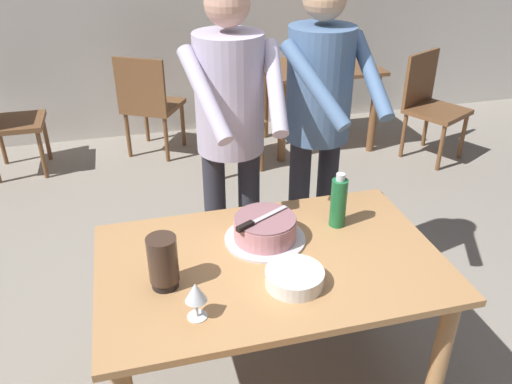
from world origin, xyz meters
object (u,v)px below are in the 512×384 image
person_cutting_cake (231,125)px  background_chair_1 (149,102)px  cake_on_platter (265,230)px  person_standing_beside (319,114)px  main_dining_table (270,284)px  hurricane_lamp (163,262)px  plate_stack (295,278)px  water_bottle (338,202)px  wine_glass_near (196,293)px  background_chair_3 (3,116)px  cake_knife (252,223)px  background_chair_2 (431,102)px  background_table (319,84)px  background_chair_0 (229,109)px

person_cutting_cake → background_chair_1: person_cutting_cake is taller
cake_on_platter → person_standing_beside: size_ratio=0.20×
main_dining_table → hurricane_lamp: bearing=-172.2°
plate_stack → water_bottle: water_bottle is taller
wine_glass_near → hurricane_lamp: 0.21m
wine_glass_near → background_chair_3: 3.20m
cake_knife → person_cutting_cake: person_cutting_cake is taller
plate_stack → hurricane_lamp: bearing=166.5°
person_cutting_cake → background_chair_2: (2.07, 1.52, -0.58)m
person_cutting_cake → background_table: person_cutting_cake is taller
plate_stack → person_cutting_cake: 0.86m
water_bottle → hurricane_lamp: 0.81m
water_bottle → main_dining_table: bearing=-153.6°
main_dining_table → background_table: main_dining_table is taller
cake_knife → hurricane_lamp: 0.41m
cake_knife → person_standing_beside: (0.48, 0.57, 0.21)m
background_table → background_chair_1: (-1.50, 0.14, -0.09)m
cake_on_platter → cake_knife: (-0.06, -0.03, 0.06)m
water_bottle → background_table: (0.86, 2.47, -0.29)m
main_dining_table → background_chair_1: size_ratio=1.51×
plate_stack → background_table: (1.17, 2.81, -0.20)m
main_dining_table → cake_knife: cake_knife is taller
person_cutting_cake → main_dining_table: bearing=-88.5°
water_bottle → background_chair_1: (-0.64, 2.61, -0.37)m
cake_knife → background_chair_3: size_ratio=0.28×
water_bottle → person_standing_beside: bearing=80.5°
wine_glass_near → background_chair_1: bearing=89.2°
background_table → background_chair_2: bearing=-29.5°
main_dining_table → person_standing_beside: 0.92m
person_cutting_cake → background_chair_0: person_cutting_cake is taller
person_standing_beside → plate_stack: bearing=-115.0°
cake_on_platter → hurricane_lamp: size_ratio=1.62×
cake_knife → background_chair_1: background_chair_1 is taller
wine_glass_near → background_chair_0: 2.79m
wine_glass_near → cake_on_platter: bearing=48.3°
cake_on_platter → wine_glass_near: bearing=-131.7°
plate_stack → background_chair_3: (-1.49, 2.89, -0.29)m
person_standing_beside → background_chair_3: person_standing_beside is taller
person_standing_beside → background_chair_0: 1.86m
main_dining_table → background_chair_2: (2.05, 2.16, -0.14)m
main_dining_table → person_cutting_cake: 0.78m
person_standing_beside → background_chair_3: bearing=132.6°
wine_glass_near → background_chair_2: 3.41m
wine_glass_near → background_table: 3.29m
cake_knife → background_chair_0: background_chair_0 is taller
person_standing_beside → background_chair_1: 2.31m
background_chair_0 → background_chair_3: (-1.79, 0.29, 0.00)m
background_chair_0 → hurricane_lamp: bearing=-107.0°
water_bottle → background_chair_2: bearing=49.5°
main_dining_table → cake_on_platter: (0.01, 0.14, 0.17)m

